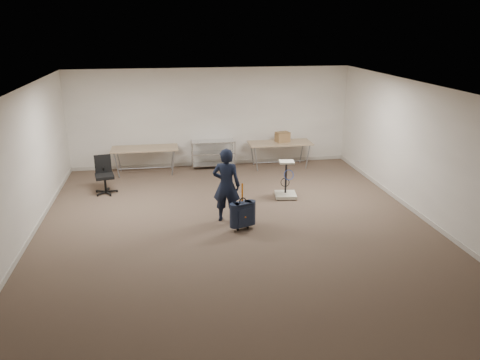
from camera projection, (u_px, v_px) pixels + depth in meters
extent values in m
plane|color=#443629|center=(235.00, 226.00, 9.59)|extent=(9.00, 9.00, 0.00)
plane|color=beige|center=(211.00, 118.00, 13.36)|extent=(8.00, 0.00, 8.00)
plane|color=beige|center=(300.00, 278.00, 4.94)|extent=(8.00, 0.00, 8.00)
plane|color=beige|center=(19.00, 171.00, 8.53)|extent=(0.00, 9.00, 9.00)
plane|color=beige|center=(424.00, 152.00, 9.76)|extent=(0.00, 9.00, 9.00)
plane|color=white|center=(235.00, 89.00, 8.70)|extent=(8.00, 8.00, 0.00)
cube|color=#BAB4A7|center=(212.00, 163.00, 13.78)|extent=(8.00, 0.02, 0.10)
cube|color=#BAB4A7|center=(30.00, 238.00, 8.96)|extent=(0.02, 9.00, 0.10)
cube|color=#BAB4A7|center=(416.00, 212.00, 10.19)|extent=(0.02, 9.00, 0.10)
cube|color=tan|center=(145.00, 148.00, 12.77)|extent=(1.80, 0.75, 0.03)
cylinder|color=gray|center=(146.00, 168.00, 12.95)|extent=(1.50, 0.02, 0.02)
cylinder|color=gray|center=(117.00, 166.00, 12.49)|extent=(0.13, 0.04, 0.69)
cylinder|color=gray|center=(173.00, 163.00, 12.72)|extent=(0.13, 0.04, 0.69)
cylinder|color=gray|center=(119.00, 159.00, 13.05)|extent=(0.13, 0.04, 0.69)
cylinder|color=gray|center=(173.00, 157.00, 13.28)|extent=(0.13, 0.04, 0.69)
cube|color=tan|center=(280.00, 143.00, 13.35)|extent=(1.80, 0.75, 0.03)
cylinder|color=gray|center=(279.00, 162.00, 13.53)|extent=(1.50, 0.02, 0.02)
cylinder|color=gray|center=(256.00, 159.00, 13.07)|extent=(0.13, 0.04, 0.69)
cylinder|color=gray|center=(308.00, 157.00, 13.30)|extent=(0.13, 0.04, 0.69)
cylinder|color=gray|center=(252.00, 154.00, 13.63)|extent=(0.13, 0.04, 0.69)
cylinder|color=gray|center=(302.00, 152.00, 13.86)|extent=(0.13, 0.04, 0.69)
cylinder|color=silver|center=(193.00, 157.00, 13.09)|extent=(0.02, 0.02, 0.80)
cylinder|color=silver|center=(235.00, 155.00, 13.27)|extent=(0.02, 0.02, 0.80)
cylinder|color=silver|center=(192.00, 153.00, 13.51)|extent=(0.02, 0.02, 0.80)
cylinder|color=silver|center=(233.00, 151.00, 13.70)|extent=(0.02, 0.02, 0.80)
cube|color=silver|center=(213.00, 164.00, 13.49)|extent=(1.20, 0.45, 0.02)
cube|color=silver|center=(213.00, 152.00, 13.38)|extent=(1.20, 0.45, 0.02)
cube|color=silver|center=(213.00, 141.00, 13.27)|extent=(1.20, 0.45, 0.01)
imported|color=black|center=(226.00, 185.00, 9.63)|extent=(0.67, 0.54, 1.58)
cube|color=black|center=(243.00, 214.00, 9.34)|extent=(0.41, 0.31, 0.49)
cube|color=black|center=(242.00, 225.00, 9.44)|extent=(0.35, 0.24, 0.03)
cylinder|color=black|center=(238.00, 229.00, 9.39)|extent=(0.04, 0.07, 0.07)
cylinder|color=black|center=(248.00, 227.00, 9.49)|extent=(0.04, 0.07, 0.07)
torus|color=black|center=(243.00, 201.00, 9.26)|extent=(0.15, 0.07, 0.15)
cube|color=orange|center=(242.00, 192.00, 9.21)|extent=(0.03, 0.02, 0.38)
cylinder|color=black|center=(106.00, 192.00, 11.45)|extent=(0.56, 0.56, 0.08)
cylinder|color=black|center=(105.00, 184.00, 11.39)|extent=(0.06, 0.06, 0.37)
cube|color=black|center=(105.00, 176.00, 11.32)|extent=(0.50, 0.50, 0.07)
cube|color=black|center=(103.00, 164.00, 11.42)|extent=(0.40, 0.13, 0.45)
cube|color=beige|center=(286.00, 195.00, 11.19)|extent=(0.55, 0.55, 0.08)
cylinder|color=black|center=(280.00, 200.00, 10.99)|extent=(0.06, 0.06, 0.04)
cylinder|color=black|center=(286.00, 177.00, 11.10)|extent=(0.05, 0.05, 0.78)
cube|color=beige|center=(287.00, 162.00, 10.92)|extent=(0.38, 0.34, 0.04)
torus|color=#2344B2|center=(289.00, 175.00, 10.95)|extent=(0.26, 0.13, 0.24)
cube|color=#9B7948|center=(282.00, 137.00, 13.37)|extent=(0.43, 0.36, 0.28)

